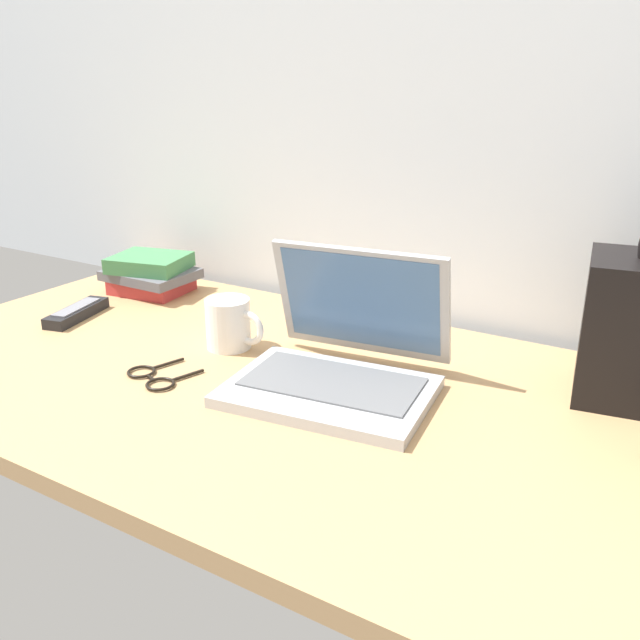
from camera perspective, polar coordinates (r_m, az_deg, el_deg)
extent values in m
cube|color=tan|center=(1.07, -0.98, -6.63)|extent=(1.60, 0.76, 0.03)
cube|color=#B2B5BA|center=(1.03, 0.74, -6.18)|extent=(0.33, 0.26, 0.02)
cube|color=slate|center=(1.04, 1.08, -5.33)|extent=(0.28, 0.17, 0.00)
cube|color=#B2B5BA|center=(1.11, 3.60, 1.62)|extent=(0.31, 0.10, 0.19)
cube|color=#4C72A5|center=(1.10, 3.49, 1.61)|extent=(0.27, 0.08, 0.17)
cylinder|color=white|center=(1.21, -7.93, -0.30)|extent=(0.08, 0.08, 0.09)
torus|color=white|center=(1.18, -6.17, -0.70)|extent=(0.06, 0.01, 0.06)
cylinder|color=brown|center=(1.20, -8.02, 1.50)|extent=(0.07, 0.07, 0.00)
cube|color=black|center=(1.45, -20.23, 0.59)|extent=(0.08, 0.17, 0.02)
cube|color=slate|center=(1.44, -20.29, 1.06)|extent=(0.06, 0.12, 0.00)
torus|color=black|center=(1.15, -15.17, -4.32)|extent=(0.06, 0.06, 0.01)
torus|color=black|center=(1.09, -13.61, -5.40)|extent=(0.06, 0.06, 0.01)
cube|color=black|center=(1.12, -14.41, -4.85)|extent=(0.02, 0.01, 0.00)
cube|color=black|center=(1.17, -12.95, -3.67)|extent=(0.02, 0.06, 0.00)
cube|color=black|center=(1.12, -11.32, -4.69)|extent=(0.02, 0.06, 0.00)
cube|color=#B23333|center=(1.57, -14.30, 2.91)|extent=(0.17, 0.14, 0.03)
cube|color=#595960|center=(1.57, -14.38, 3.84)|extent=(0.19, 0.15, 0.02)
cube|color=#3F7F4C|center=(1.56, -14.47, 4.81)|extent=(0.19, 0.17, 0.03)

